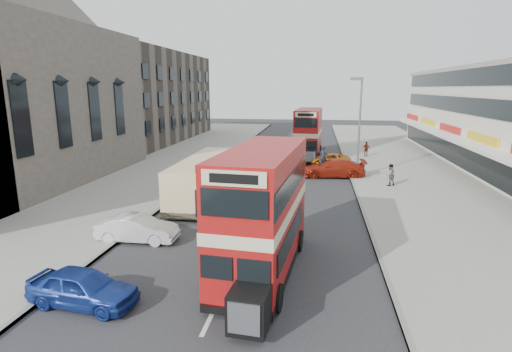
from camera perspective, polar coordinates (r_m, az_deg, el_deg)
The scene contains 18 objects.
ground at distance 17.29m, azimuth -3.02°, elevation -12.60°, with size 160.00×160.00×0.00m, color #28282B.
road_surface at distance 36.22m, azimuth 3.37°, elevation 0.78°, with size 12.00×90.00×0.01m, color #28282B.
pavement_right at distance 37.11m, azimuth 22.16°, elevation 0.26°, with size 12.00×90.00×0.15m, color gray.
pavement_left at distance 39.15m, azimuth -14.40°, elevation 1.39°, with size 12.00×90.00×0.15m, color gray.
kerb_left at distance 37.25m, azimuth -6.01°, elevation 1.17°, with size 0.20×90.00×0.16m, color gray.
kerb_right at distance 36.17m, azimuth 13.04°, elevation 0.57°, with size 0.20×90.00×0.16m, color gray.
brick_terrace at distance 59.01m, azimuth -16.94°, elevation 10.64°, with size 14.00×28.00×12.00m, color #66594C.
street_lamp at distance 33.58m, azimuth 14.40°, elevation 7.74°, with size 1.00×0.20×8.12m.
bus_main at distance 15.86m, azimuth 0.93°, elevation -4.96°, with size 3.11×9.03×4.88m.
bus_second at distance 43.16m, azimuth 7.46°, elevation 6.07°, with size 2.89×9.09×4.94m.
coach at distance 26.71m, azimuth -7.25°, elevation -0.16°, with size 2.60×9.80×2.59m.
car_left_near at distance 15.37m, azimuth -23.37°, elevation -14.32°, with size 1.54×3.84×1.31m, color navy.
car_left_front at distance 20.40m, azimuth -16.48°, elevation -7.18°, with size 1.36×3.90×1.28m, color silver.
car_right_a at distance 33.99m, azimuth 10.90°, elevation 1.10°, with size 2.12×5.22×1.51m, color maroon.
car_right_b at distance 39.27m, azimuth 10.32°, elevation 2.34°, with size 1.87×4.05×1.13m, color #B76412.
pedestrian_near at distance 31.46m, azimuth 18.50°, elevation 0.17°, with size 0.61×0.41×1.65m, color gray.
pedestrian_far at distance 44.48m, azimuth 15.36°, elevation 3.73°, with size 0.90×0.37×1.53m, color gray.
cyclist at distance 36.23m, azimuth 9.50°, elevation 1.85°, with size 0.76×1.91×2.25m.
Camera 1 is at (3.24, -15.32, 7.31)m, focal length 28.16 mm.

